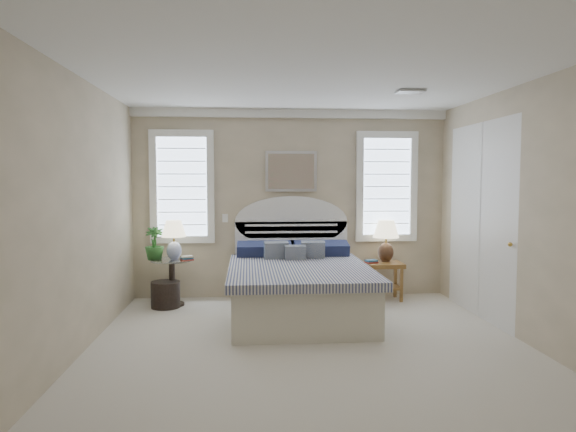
{
  "coord_description": "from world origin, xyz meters",
  "views": [
    {
      "loc": [
        -0.62,
        -4.89,
        1.69
      ],
      "look_at": [
        -0.16,
        1.0,
        1.28
      ],
      "focal_mm": 32.0,
      "sensor_mm": 36.0,
      "label": 1
    }
  ],
  "objects_px": {
    "side_table_left": "(172,277)",
    "lamp_right": "(386,236)",
    "bed": "(298,284)",
    "floor_pot": "(166,294)",
    "nightstand_right": "(385,273)",
    "lamp_left": "(174,235)"
  },
  "relations": [
    {
      "from": "side_table_left",
      "to": "lamp_right",
      "type": "bearing_deg",
      "value": 3.9
    },
    {
      "from": "side_table_left",
      "to": "bed",
      "type": "bearing_deg",
      "value": -19.74
    },
    {
      "from": "bed",
      "to": "lamp_right",
      "type": "relative_size",
      "value": 3.8
    },
    {
      "from": "bed",
      "to": "floor_pot",
      "type": "xyz_separation_m",
      "value": [
        -1.72,
        0.49,
        -0.21
      ]
    },
    {
      "from": "nightstand_right",
      "to": "lamp_left",
      "type": "bearing_deg",
      "value": -177.67
    },
    {
      "from": "lamp_left",
      "to": "lamp_right",
      "type": "bearing_deg",
      "value": 4.3
    },
    {
      "from": "lamp_right",
      "to": "nightstand_right",
      "type": "bearing_deg",
      "value": -112.31
    },
    {
      "from": "bed",
      "to": "lamp_left",
      "type": "distance_m",
      "value": 1.8
    },
    {
      "from": "nightstand_right",
      "to": "lamp_left",
      "type": "xyz_separation_m",
      "value": [
        -2.91,
        -0.12,
        0.57
      ]
    },
    {
      "from": "bed",
      "to": "nightstand_right",
      "type": "height_order",
      "value": "bed"
    },
    {
      "from": "lamp_left",
      "to": "floor_pot",
      "type": "bearing_deg",
      "value": -141.0
    },
    {
      "from": "lamp_left",
      "to": "lamp_right",
      "type": "xyz_separation_m",
      "value": [
        2.96,
        0.22,
        -0.06
      ]
    },
    {
      "from": "nightstand_right",
      "to": "lamp_right",
      "type": "height_order",
      "value": "lamp_right"
    },
    {
      "from": "side_table_left",
      "to": "lamp_right",
      "type": "distance_m",
      "value": 3.04
    },
    {
      "from": "bed",
      "to": "side_table_left",
      "type": "relative_size",
      "value": 3.61
    },
    {
      "from": "nightstand_right",
      "to": "side_table_left",
      "type": "bearing_deg",
      "value": -178.06
    },
    {
      "from": "floor_pot",
      "to": "lamp_right",
      "type": "height_order",
      "value": "lamp_right"
    },
    {
      "from": "side_table_left",
      "to": "floor_pot",
      "type": "distance_m",
      "value": 0.25
    },
    {
      "from": "side_table_left",
      "to": "lamp_right",
      "type": "relative_size",
      "value": 1.05
    },
    {
      "from": "bed",
      "to": "lamp_right",
      "type": "height_order",
      "value": "bed"
    },
    {
      "from": "nightstand_right",
      "to": "floor_pot",
      "type": "distance_m",
      "value": 3.04
    },
    {
      "from": "side_table_left",
      "to": "lamp_right",
      "type": "height_order",
      "value": "lamp_right"
    }
  ]
}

